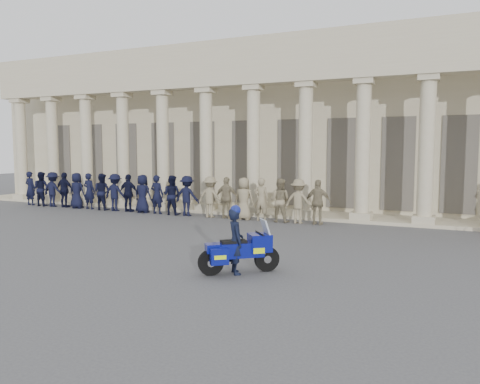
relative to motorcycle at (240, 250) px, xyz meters
name	(u,v)px	position (x,y,z in m)	size (l,w,h in m)	color
ground	(196,250)	(-2.46, 1.97, -0.61)	(90.00, 90.00, 0.00)	#48484A
building	(316,127)	(-2.46, 16.71, 3.91)	(40.00, 12.50, 9.00)	tan
officer_rank	(155,194)	(-8.50, 8.52, 0.36)	(17.89, 0.74, 1.95)	black
motorcycle	(240,250)	(0.00, 0.00, 0.00)	(1.83, 1.63, 1.42)	black
rider	(236,240)	(-0.09, -0.08, 0.29)	(0.72, 0.75, 1.82)	black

